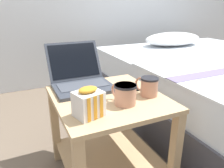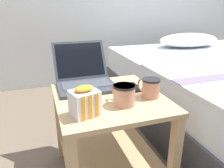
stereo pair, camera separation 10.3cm
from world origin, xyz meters
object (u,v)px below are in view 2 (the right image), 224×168
object	(u,v)px
mug_front_left	(124,94)
mug_front_right	(150,87)
snack_bag	(85,102)
laptop	(85,77)
cell_phone	(132,87)

from	to	relation	value
mug_front_left	mug_front_right	distance (m)	0.16
mug_front_left	snack_bag	xyz separation A→B (m)	(-0.19, -0.04, 0.01)
laptop	cell_phone	world-z (taller)	laptop
mug_front_left	snack_bag	world-z (taller)	snack_bag
cell_phone	mug_front_right	bearing A→B (deg)	-76.97
mug_front_right	cell_phone	xyz separation A→B (m)	(-0.03, 0.14, -0.05)
snack_bag	cell_phone	bearing A→B (deg)	35.14
cell_phone	snack_bag	bearing A→B (deg)	-144.86
mug_front_right	snack_bag	world-z (taller)	snack_bag
snack_bag	cell_phone	world-z (taller)	snack_bag
laptop	snack_bag	bearing A→B (deg)	-101.98
mug_front_right	cell_phone	bearing A→B (deg)	103.03
snack_bag	mug_front_left	bearing A→B (deg)	11.90
laptop	mug_front_left	distance (m)	0.33
laptop	snack_bag	xyz separation A→B (m)	(-0.08, -0.35, 0.01)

